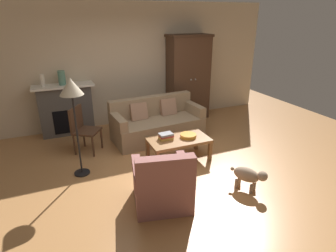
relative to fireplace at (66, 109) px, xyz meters
The scene contains 14 objects.
ground_plane 2.83m from the fireplace, 56.00° to the right, with size 9.60×9.60×0.00m, color #B27A47.
back_wall 1.78m from the fireplace, ahead, with size 7.20×0.10×2.80m, color beige.
fireplace is the anchor object (origin of this frame).
armoire 2.99m from the fireplace, ahead, with size 1.06×0.57×2.08m.
couch 2.03m from the fireplace, 29.85° to the right, with size 1.98×0.99×0.86m.
coffee_table 2.74m from the fireplace, 50.12° to the right, with size 1.10×0.60×0.42m.
fruit_bowl 2.87m from the fireplace, 47.26° to the right, with size 0.30×0.30×0.06m, color orange.
book_stack 2.54m from the fireplace, 52.82° to the right, with size 0.26×0.19×0.11m.
mantel_vase_cream 0.78m from the fireplace, behind, with size 0.09×0.09×0.26m, color beige.
mantel_vase_jade 0.70m from the fireplace, 90.00° to the right, with size 0.15×0.15×0.30m, color slate.
armchair_near_left 3.36m from the fireplace, 72.82° to the right, with size 0.91×0.92×0.88m.
side_chair_wooden 1.08m from the fireplace, 79.03° to the right, with size 0.61×0.61×0.90m.
floor_lamp 2.09m from the fireplace, 88.71° to the right, with size 0.36×0.36×1.64m.
dog 4.11m from the fireplace, 55.51° to the right, with size 0.38×0.51×0.39m.
Camera 1 is at (-1.77, -3.95, 2.50)m, focal length 29.84 mm.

